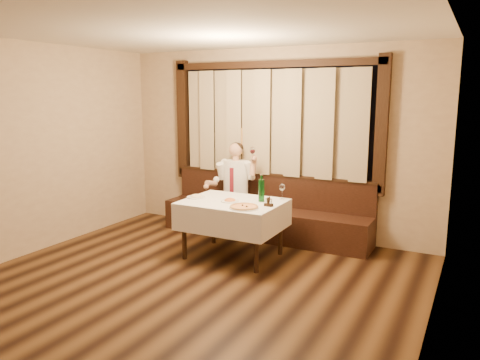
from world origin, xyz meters
The scene contains 10 objects.
room centered at (0.00, 0.97, 1.50)m, with size 5.01×6.01×2.81m.
banquette centered at (0.00, 2.72, 0.31)m, with size 3.20×0.61×0.94m.
dining_table centered at (0.00, 1.70, 0.65)m, with size 1.27×0.97×0.76m.
pizza centered at (0.31, 1.42, 0.77)m, with size 0.36×0.36×0.04m.
pasta_red centered at (-0.02, 1.65, 0.79)m, with size 0.24×0.24×0.08m.
pasta_cream centered at (-0.53, 1.64, 0.79)m, with size 0.25×0.25×0.08m.
green_bottle centered at (0.34, 1.84, 0.91)m, with size 0.08×0.08×0.36m.
table_wine_glass centered at (0.53, 2.08, 0.91)m, with size 0.08×0.08×0.21m.
cruet_caddy centered at (0.53, 1.65, 0.80)m, with size 0.11×0.06×0.11m.
seated_man centered at (-0.49, 2.63, 0.81)m, with size 0.76×0.57×1.40m.
Camera 1 is at (2.82, -3.50, 2.13)m, focal length 35.00 mm.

